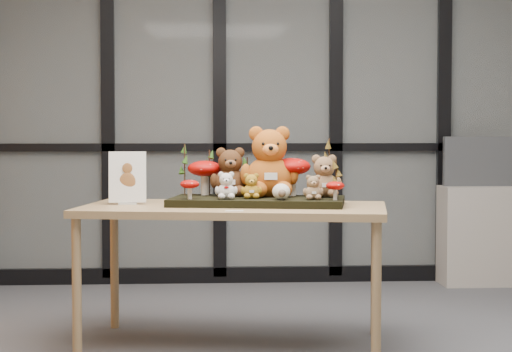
{
  "coord_description": "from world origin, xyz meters",
  "views": [
    {
      "loc": [
        -0.62,
        -4.66,
        1.2
      ],
      "look_at": [
        -0.3,
        0.35,
        0.94
      ],
      "focal_mm": 65.0,
      "sensor_mm": 36.0,
      "label": 1
    }
  ],
  "objects": [
    {
      "name": "bear_beige_small",
      "position": [
        -0.0,
        0.26,
        0.89
      ],
      "size": [
        0.13,
        0.12,
        0.15
      ],
      "primitive_type": null,
      "rotation": [
        0.0,
        0.0,
        -0.18
      ],
      "color": "#8F6E4B",
      "rests_on": "diorama_tray"
    },
    {
      "name": "sprig_green_centre",
      "position": [
        -0.34,
        0.63,
        0.92
      ],
      "size": [
        0.05,
        0.05,
        0.22
      ],
      "primitive_type": null,
      "color": "#133C0D",
      "rests_on": "diorama_tray"
    },
    {
      "name": "bear_brown_medium",
      "position": [
        -0.44,
        0.56,
        0.96
      ],
      "size": [
        0.26,
        0.25,
        0.3
      ],
      "primitive_type": null,
      "rotation": [
        0.0,
        0.0,
        -0.18
      ],
      "color": "#4A2A14",
      "rests_on": "diorama_tray"
    },
    {
      "name": "glass_partition",
      "position": [
        -0.0,
        2.47,
        1.42
      ],
      "size": [
        4.9,
        0.06,
        2.78
      ],
      "color": "#2D383F",
      "rests_on": "floor"
    },
    {
      "name": "mushroom_back_left",
      "position": [
        -0.58,
        0.63,
        0.92
      ],
      "size": [
        0.2,
        0.2,
        0.22
      ],
      "primitive_type": null,
      "color": "#A20805",
      "rests_on": "diorama_tray"
    },
    {
      "name": "display_table",
      "position": [
        -0.42,
        0.39,
        0.71
      ],
      "size": [
        1.77,
        1.11,
        0.77
      ],
      "rotation": [
        0.0,
        0.0,
        -0.18
      ],
      "color": "tan",
      "rests_on": "floor"
    },
    {
      "name": "sprig_dry_far_right",
      "position": [
        0.11,
        0.46,
        0.98
      ],
      "size": [
        0.05,
        0.05,
        0.33
      ],
      "primitive_type": null,
      "color": "brown",
      "rests_on": "diorama_tray"
    },
    {
      "name": "mushroom_back_right",
      "position": [
        -0.09,
        0.55,
        0.93
      ],
      "size": [
        0.21,
        0.21,
        0.24
      ],
      "primitive_type": null,
      "color": "#A20805",
      "rests_on": "diorama_tray"
    },
    {
      "name": "cabinet",
      "position": [
        1.52,
        2.27,
        0.38
      ],
      "size": [
        0.57,
        0.33,
        0.75
      ],
      "primitive_type": "cube",
      "color": "#ABA299",
      "rests_on": "floor"
    },
    {
      "name": "mushroom_front_right",
      "position": [
        0.11,
        0.23,
        0.87
      ],
      "size": [
        0.1,
        0.1,
        0.11
      ],
      "primitive_type": null,
      "color": "#A20805",
      "rests_on": "diorama_tray"
    },
    {
      "name": "bear_tan_back",
      "position": [
        0.08,
        0.44,
        0.94
      ],
      "size": [
        0.23,
        0.21,
        0.26
      ],
      "primitive_type": null,
      "rotation": [
        0.0,
        0.0,
        -0.18
      ],
      "color": "olive",
      "rests_on": "diorama_tray"
    },
    {
      "name": "diorama_tray",
      "position": [
        -0.29,
        0.43,
        0.79
      ],
      "size": [
        1.02,
        0.64,
        0.04
      ],
      "primitive_type": "cube",
      "rotation": [
        0.0,
        0.0,
        -0.18
      ],
      "color": "black",
      "rests_on": "display_table"
    },
    {
      "name": "sign_holder",
      "position": [
        -1.01,
        0.52,
        0.91
      ],
      "size": [
        0.21,
        0.07,
        0.29
      ],
      "rotation": [
        0.0,
        0.0,
        0.05
      ],
      "color": "silver",
      "rests_on": "display_table"
    },
    {
      "name": "sprig_dry_mid_right",
      "position": [
        0.13,
        0.33,
        0.92
      ],
      "size": [
        0.05,
        0.05,
        0.21
      ],
      "primitive_type": null,
      "color": "brown",
      "rests_on": "diorama_tray"
    },
    {
      "name": "mushroom_front_left",
      "position": [
        -0.66,
        0.35,
        0.87
      ],
      "size": [
        0.1,
        0.1,
        0.12
      ],
      "primitive_type": null,
      "color": "#A20805",
      "rests_on": "diorama_tray"
    },
    {
      "name": "label_card",
      "position": [
        -0.43,
        0.06,
        0.77
      ],
      "size": [
        0.09,
        0.03,
        0.0
      ],
      "primitive_type": "cube",
      "color": "white",
      "rests_on": "display_table"
    },
    {
      "name": "plush_cream_hedgehog",
      "position": [
        -0.17,
        0.26,
        0.86
      ],
      "size": [
        0.08,
        0.08,
        0.1
      ],
      "primitive_type": null,
      "rotation": [
        0.0,
        0.0,
        -0.18
      ],
      "color": "white",
      "rests_on": "diorama_tray"
    },
    {
      "name": "sprig_green_far_left",
      "position": [
        -0.69,
        0.63,
        0.96
      ],
      "size": [
        0.05,
        0.05,
        0.3
      ],
      "primitive_type": null,
      "color": "#133C0D",
      "rests_on": "diorama_tray"
    },
    {
      "name": "sprig_green_mid_left",
      "position": [
        -0.55,
        0.66,
        0.94
      ],
      "size": [
        0.05,
        0.05,
        0.26
      ],
      "primitive_type": null,
      "color": "#133C0D",
      "rests_on": "diorama_tray"
    },
    {
      "name": "bear_pooh_yellow",
      "position": [
        -0.22,
        0.51,
        1.03
      ],
      "size": [
        0.38,
        0.35,
        0.43
      ],
      "primitive_type": null,
      "rotation": [
        0.0,
        0.0,
        -0.18
      ],
      "color": "#B55818",
      "rests_on": "diorama_tray"
    },
    {
      "name": "bear_white_bow",
      "position": [
        -0.47,
        0.33,
        0.9
      ],
      "size": [
        0.14,
        0.13,
        0.16
      ],
      "primitive_type": null,
      "rotation": [
        0.0,
        0.0,
        -0.18
      ],
      "color": "silver",
      "rests_on": "diorama_tray"
    },
    {
      "name": "bear_small_yellow",
      "position": [
        -0.33,
        0.36,
        0.89
      ],
      "size": [
        0.13,
        0.12,
        0.15
      ],
      "primitive_type": null,
      "rotation": [
        0.0,
        0.0,
        -0.18
      ],
      "color": "#AC791C",
      "rests_on": "diorama_tray"
    },
    {
      "name": "monitor",
      "position": [
        1.52,
        2.28,
        0.94
      ],
      "size": [
        0.53,
        0.06,
        0.38
      ],
      "color": "#484B50",
      "rests_on": "cabinet"
    },
    {
      "name": "room_shell",
      "position": [
        0.0,
        0.0,
        1.68
      ],
      "size": [
        5.0,
        5.0,
        5.0
      ],
      "color": "#AAA8A0",
      "rests_on": "floor"
    }
  ]
}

